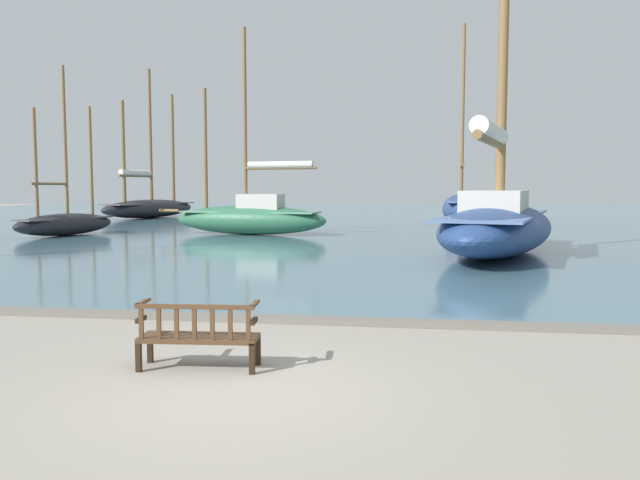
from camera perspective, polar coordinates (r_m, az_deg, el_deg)
The scene contains 9 objects.
ground_plane at distance 7.82m, azimuth -7.73°, elevation -13.53°, with size 160.00×160.00×0.00m, color gray.
harbor_water at distance 51.24m, azimuth 5.73°, elevation 2.08°, with size 100.00×80.00×0.08m, color slate.
quay_edge_kerb at distance 11.43m, azimuth -2.45°, elevation -7.29°, with size 40.00×0.30×0.12m, color slate.
park_bench at distance 8.68m, azimuth -11.06°, elevation -8.51°, with size 1.63×0.63×0.92m.
sailboat_mid_starboard at distance 51.03m, azimuth -15.33°, elevation 3.11°, with size 5.52×10.56×11.60m.
sailboat_far_starboard at distance 23.23m, azimuth 15.93°, elevation 1.65°, with size 6.60×14.38×14.25m.
sailboat_mid_port at distance 31.83m, azimuth -6.40°, elevation 2.23°, with size 9.38×3.46×10.34m.
sailboat_distant_harbor at distance 41.91m, azimuth 12.76°, elevation 2.91°, with size 2.96×12.49×12.92m.
sailboat_outer_starboard at distance 33.57m, azimuth -22.25°, elevation 1.62°, with size 3.45×6.06×8.37m.
Camera 1 is at (2.04, -7.14, 2.46)m, focal length 35.00 mm.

